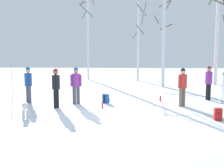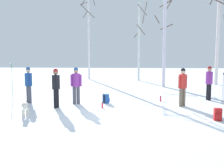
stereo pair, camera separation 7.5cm
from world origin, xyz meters
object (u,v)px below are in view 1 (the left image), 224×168
object	(u,v)px
ski_pair_planted_1	(12,82)
birch_tree_2	(164,36)
person_2	(28,82)
water_bottle_1	(102,105)
person_1	(183,85)
person_3	(56,85)
birch_tree_3	(217,29)
dog	(25,106)
ski_poles_0	(223,87)
backpack_1	(218,114)
backpack_0	(106,99)
water_bottle_0	(160,99)
ski_pair_lying_0	(179,95)
person_4	(76,83)
birch_tree_1	(138,40)
person_0	(209,81)
birch_tree_0	(88,31)

from	to	relation	value
ski_pair_planted_1	birch_tree_2	world-z (taller)	birch_tree_2
person_2	water_bottle_1	xyz separation A→B (m)	(3.61, -1.11, -0.86)
person_2	person_1	bearing A→B (deg)	-4.30
person_3	birch_tree_3	world-z (taller)	birch_tree_3
dog	ski_poles_0	xyz separation A→B (m)	(8.40, 3.00, 0.39)
ski_poles_0	backpack_1	size ratio (longest dim) A/B	3.31
person_3	water_bottle_1	size ratio (longest dim) A/B	6.60
person_1	person_2	distance (m)	7.16
backpack_1	ski_pair_planted_1	bearing A→B (deg)	157.31
backpack_0	water_bottle_0	distance (m)	2.72
dog	backpack_1	bearing A→B (deg)	-2.46
person_2	ski_pair_lying_0	xyz separation A→B (m)	(7.68, 2.68, -0.97)
dog	water_bottle_0	bearing A→B (deg)	31.42
person_3	ski_pair_lying_0	bearing A→B (deg)	31.70
person_2	birch_tree_2	xyz separation A→B (m)	(7.25, 6.26, 2.49)
person_1	ski_poles_0	bearing A→B (deg)	21.31
ski_pair_lying_0	backpack_1	distance (m)	5.72
person_2	ski_pair_lying_0	bearing A→B (deg)	19.23
person_3	backpack_0	bearing A→B (deg)	28.81
person_4	birch_tree_1	distance (m)	11.33
person_4	backpack_1	xyz separation A→B (m)	(5.57, -2.83, -0.77)
ski_pair_lying_0	backpack_0	world-z (taller)	backpack_0
person_3	person_0	bearing A→B (deg)	17.08
water_bottle_0	water_bottle_1	size ratio (longest dim) A/B	1.03
ski_poles_0	birch_tree_0	size ratio (longest dim) A/B	0.18
person_4	water_bottle_0	world-z (taller)	person_4
dog	ski_pair_planted_1	distance (m)	3.98
person_4	dog	xyz separation A→B (m)	(-1.51, -2.53, -0.59)
birch_tree_3	ski_pair_planted_1	bearing A→B (deg)	-150.35
ski_pair_lying_0	backpack_1	bearing A→B (deg)	-87.98
person_4	water_bottle_1	size ratio (longest dim) A/B	6.60
birch_tree_2	dog	bearing A→B (deg)	-125.66
person_1	water_bottle_1	bearing A→B (deg)	-170.84
ski_poles_0	person_4	bearing A→B (deg)	-176.12
person_2	birch_tree_3	xyz separation A→B (m)	(11.32, 7.79, 3.11)
person_2	water_bottle_0	xyz separation A→B (m)	(6.34, 0.65, -0.85)
dog	ski_pair_planted_1	world-z (taller)	ski_pair_planted_1
ski_poles_0	birch_tree_2	size ratio (longest dim) A/B	0.22
person_2	birch_tree_0	world-z (taller)	birch_tree_0
ski_pair_lying_0	birch_tree_0	size ratio (longest dim) A/B	0.22
person_1	birch_tree_1	size ratio (longest dim) A/B	0.27
person_4	birch_tree_1	xyz separation A→B (m)	(3.44, 10.52, 2.42)
person_3	person_4	size ratio (longest dim) A/B	1.00
person_1	person_2	size ratio (longest dim) A/B	1.00
person_1	person_2	world-z (taller)	same
ski_pair_planted_1	birch_tree_0	size ratio (longest dim) A/B	0.23
person_3	water_bottle_1	world-z (taller)	person_3
person_2	ski_pair_lying_0	size ratio (longest dim) A/B	0.98
person_3	water_bottle_0	world-z (taller)	person_3
ski_poles_0	ski_pair_planted_1	bearing A→B (deg)	177.47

